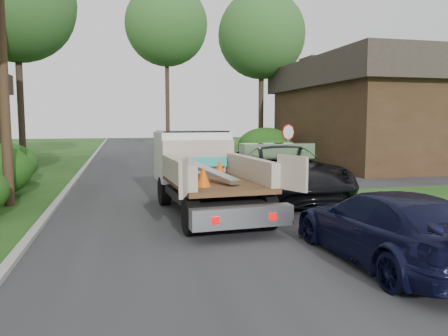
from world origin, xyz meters
name	(u,v)px	position (x,y,z in m)	size (l,w,h in m)	color
ground	(219,236)	(0.00, 0.00, 0.00)	(120.00, 120.00, 0.00)	#1D4112
road	(170,179)	(0.00, 10.00, 0.00)	(8.00, 90.00, 0.02)	#28282B
side_street	(418,174)	(12.00, 9.00, 0.01)	(16.00, 7.00, 0.02)	#28282B
curb_left	(74,181)	(-4.10, 10.00, 0.06)	(0.20, 90.00, 0.12)	#9E9E99
curb_right	(258,175)	(4.10, 10.00, 0.06)	(0.20, 90.00, 0.12)	#9E9E99
stop_sign	(288,139)	(5.20, 9.00, 1.78)	(0.71, 0.32, 2.48)	slate
utility_pole	(1,34)	(-5.48, 4.98, 5.17)	(2.42, 1.25, 10.00)	#382619
house_right	(380,112)	(13.00, 14.00, 3.16)	(9.72, 12.96, 6.20)	#352515
hedge_left_c	(4,164)	(-6.80, 10.00, 0.85)	(2.60, 2.60, 1.70)	#12450F
hedge_right_a	(271,153)	(5.80, 13.00, 0.85)	(2.60, 2.60, 1.70)	#12450F
hedge_right_b	(265,146)	(6.50, 16.00, 1.10)	(3.38, 3.38, 2.21)	#12450F
tree_left_far	(16,3)	(-7.50, 17.00, 8.98)	(6.40, 6.40, 12.20)	#2D2119
tree_right_far	(262,35)	(7.50, 20.00, 8.48)	(6.00, 6.00, 11.50)	#2D2119
tree_center_far	(166,25)	(2.00, 30.00, 10.98)	(7.20, 7.20, 14.60)	#2D2119
flatbed_truck	(200,167)	(0.15, 3.21, 1.25)	(2.90, 6.21, 2.30)	black
black_pickup	(281,171)	(3.18, 4.50, 0.89)	(2.97, 6.43, 1.79)	black
navy_suv	(387,227)	(2.60, -2.50, 0.67)	(1.88, 4.62, 1.34)	black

